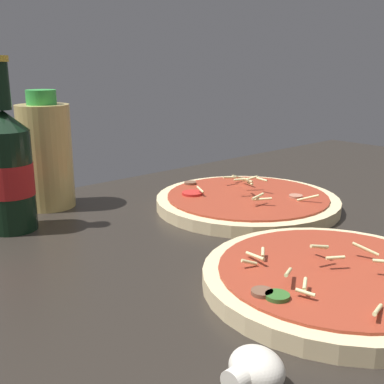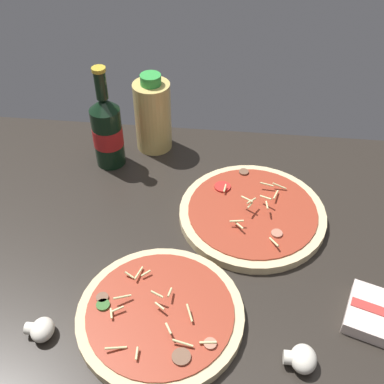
{
  "view_description": "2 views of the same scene",
  "coord_description": "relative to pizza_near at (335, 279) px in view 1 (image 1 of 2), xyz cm",
  "views": [
    {
      "loc": [
        -47.57,
        -34.6,
        25.34
      ],
      "look_at": [
        -5.35,
        12.93,
        8.04
      ],
      "focal_mm": 45.0,
      "sensor_mm": 36.0,
      "label": 1
    },
    {
      "loc": [
        3.91,
        -54.44,
        71.14
      ],
      "look_at": [
        -3.45,
        13.12,
        10.0
      ],
      "focal_mm": 45.0,
      "sensor_mm": 36.0,
      "label": 2
    }
  ],
  "objects": [
    {
      "name": "oil_bottle",
      "position": [
        -8.9,
        47.29,
        7.53
      ],
      "size": [
        8.32,
        8.32,
        18.64
      ],
      "color": "#D6B766",
      "rests_on": "counter_slab"
    },
    {
      "name": "pizza_near",
      "position": [
        0.0,
        0.0,
        0.0
      ],
      "size": [
        27.49,
        27.49,
        4.72
      ],
      "color": "beige",
      "rests_on": "counter_slab"
    },
    {
      "name": "pizza_far",
      "position": [
        14.58,
        25.35,
        -0.01
      ],
      "size": [
        29.24,
        29.24,
        5.17
      ],
      "color": "beige",
      "rests_on": "counter_slab"
    },
    {
      "name": "beer_bottle",
      "position": [
        -17.73,
        40.04,
        7.62
      ],
      "size": [
        6.63,
        6.63,
        23.6
      ],
      "color": "black",
      "rests_on": "counter_slab"
    },
    {
      "name": "mushroom_left",
      "position": [
        -18.31,
        -5.04,
        0.48
      ],
      "size": [
        4.57,
        4.36,
        3.05
      ],
      "color": "white",
      "rests_on": "counter_slab"
    },
    {
      "name": "counter_slab",
      "position": [
        6.12,
        10.24,
        -2.3
      ],
      "size": [
        160.0,
        90.0,
        2.5
      ],
      "color": "#28231E",
      "rests_on": "ground"
    }
  ]
}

